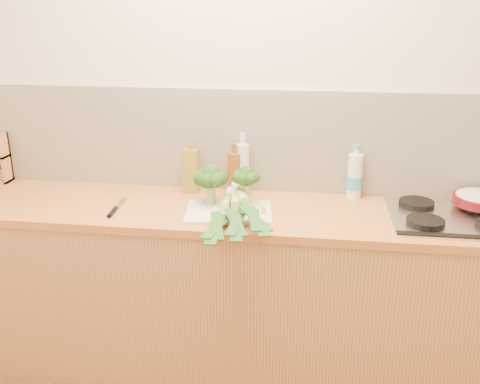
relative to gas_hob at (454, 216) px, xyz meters
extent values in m
plane|color=beige|center=(-1.02, 0.30, 0.39)|extent=(3.50, 0.00, 3.50)
cube|color=silver|center=(-1.02, 0.29, 0.26)|extent=(3.20, 0.02, 0.54)
cube|color=#B27C4A|center=(-1.02, 0.00, -0.48)|extent=(3.20, 0.60, 0.86)
cube|color=#BD6C37|center=(-1.02, 0.00, -0.03)|extent=(3.20, 0.62, 0.04)
cube|color=silver|center=(0.00, 0.00, -0.01)|extent=(0.58, 0.50, 0.01)
cube|color=black|center=(0.00, -0.23, 0.00)|extent=(0.58, 0.04, 0.01)
cylinder|color=black|center=(-0.15, -0.12, 0.01)|extent=(0.17, 0.17, 0.03)
cylinder|color=black|center=(-0.15, 0.12, 0.01)|extent=(0.17, 0.17, 0.03)
cube|color=beige|center=(-1.05, -0.06, -0.01)|extent=(0.44, 0.35, 0.01)
cylinder|color=#88A661|center=(-1.15, 0.01, 0.04)|extent=(0.04, 0.04, 0.09)
sphere|color=#15350E|center=(-1.15, 0.01, 0.15)|extent=(0.10, 0.10, 0.10)
sphere|color=#15350E|center=(-1.11, 0.01, 0.13)|extent=(0.08, 0.08, 0.08)
sphere|color=#15350E|center=(-1.12, 0.05, 0.13)|extent=(0.08, 0.08, 0.08)
sphere|color=#15350E|center=(-1.16, 0.06, 0.13)|extent=(0.08, 0.08, 0.08)
sphere|color=#15350E|center=(-1.20, 0.04, 0.13)|extent=(0.08, 0.08, 0.08)
sphere|color=#15350E|center=(-1.20, -0.01, 0.13)|extent=(0.08, 0.08, 0.08)
sphere|color=#15350E|center=(-1.16, -0.03, 0.13)|extent=(0.08, 0.08, 0.08)
sphere|color=#15350E|center=(-1.12, -0.02, 0.13)|extent=(0.08, 0.08, 0.08)
cylinder|color=#88A661|center=(-0.98, 0.04, 0.05)|extent=(0.05, 0.05, 0.10)
sphere|color=#15350E|center=(-0.98, 0.04, 0.15)|extent=(0.08, 0.08, 0.08)
sphere|color=#15350E|center=(-0.95, 0.04, 0.14)|extent=(0.06, 0.06, 0.06)
sphere|color=#15350E|center=(-0.96, 0.07, 0.14)|extent=(0.06, 0.06, 0.06)
sphere|color=#15350E|center=(-0.99, 0.08, 0.14)|extent=(0.06, 0.06, 0.06)
sphere|color=#15350E|center=(-1.02, 0.06, 0.14)|extent=(0.06, 0.06, 0.06)
sphere|color=#15350E|center=(-1.02, 0.02, 0.14)|extent=(0.06, 0.06, 0.06)
sphere|color=#15350E|center=(-0.99, 0.00, 0.14)|extent=(0.06, 0.06, 0.06)
sphere|color=#15350E|center=(-0.96, 0.01, 0.14)|extent=(0.06, 0.06, 0.06)
cylinder|color=white|center=(-1.08, 0.13, 0.02)|extent=(0.04, 0.13, 0.04)
cylinder|color=#9DBA5D|center=(-1.07, -0.01, 0.02)|extent=(0.05, 0.16, 0.04)
cube|color=#194719|center=(-1.06, -0.32, 0.02)|extent=(0.09, 0.30, 0.02)
cube|color=#194719|center=(-1.06, -0.34, 0.02)|extent=(0.06, 0.34, 0.01)
cube|color=#194719|center=(-1.07, -0.31, 0.02)|extent=(0.11, 0.28, 0.02)
cylinder|color=white|center=(-1.04, 0.07, 0.04)|extent=(0.06, 0.11, 0.04)
cylinder|color=#9DBA5D|center=(-1.03, -0.04, 0.04)|extent=(0.06, 0.14, 0.04)
cube|color=#194719|center=(-0.98, -0.32, 0.04)|extent=(0.05, 0.30, 0.02)
cube|color=#194719|center=(-0.98, -0.34, 0.04)|extent=(0.10, 0.34, 0.01)
cube|color=#194719|center=(-0.98, -0.31, 0.04)|extent=(0.14, 0.28, 0.02)
cylinder|color=white|center=(-1.04, 0.10, 0.06)|extent=(0.08, 0.12, 0.04)
cylinder|color=#9DBA5D|center=(-0.99, -0.02, 0.06)|extent=(0.09, 0.15, 0.04)
cube|color=#194719|center=(-0.90, -0.30, 0.06)|extent=(0.09, 0.30, 0.02)
cube|color=#194719|center=(-0.89, -0.32, 0.06)|extent=(0.16, 0.34, 0.01)
cube|color=#194719|center=(-0.90, -0.29, 0.06)|extent=(0.18, 0.26, 0.02)
cube|color=silver|center=(-1.61, -0.02, -0.01)|extent=(0.04, 0.17, 0.00)
cylinder|color=black|center=(-1.60, -0.16, 0.00)|extent=(0.03, 0.11, 0.02)
cube|color=#BB7B50|center=(-2.36, 0.23, 0.13)|extent=(0.01, 0.09, 0.28)
cylinder|color=gray|center=(-2.40, 0.23, 0.03)|extent=(0.04, 0.04, 0.07)
cube|color=olive|center=(-1.30, 0.21, 0.10)|extent=(0.08, 0.05, 0.23)
cylinder|color=olive|center=(-1.30, 0.21, 0.24)|extent=(0.02, 0.02, 0.03)
cylinder|color=silver|center=(-1.03, 0.23, 0.12)|extent=(0.07, 0.07, 0.27)
cylinder|color=silver|center=(-1.03, 0.23, 0.28)|extent=(0.03, 0.03, 0.06)
cylinder|color=brown|center=(-1.07, 0.20, 0.10)|extent=(0.06, 0.06, 0.23)
cylinder|color=brown|center=(-1.07, 0.20, 0.24)|extent=(0.03, 0.03, 0.05)
cylinder|color=silver|center=(-0.45, 0.24, 0.10)|extent=(0.08, 0.08, 0.23)
cylinder|color=silver|center=(-0.45, 0.24, 0.23)|extent=(0.03, 0.03, 0.03)
cylinder|color=#3892D4|center=(-0.45, 0.24, 0.07)|extent=(0.08, 0.08, 0.07)
camera|label=1|loc=(-0.67, -2.43, 0.93)|focal=40.00mm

